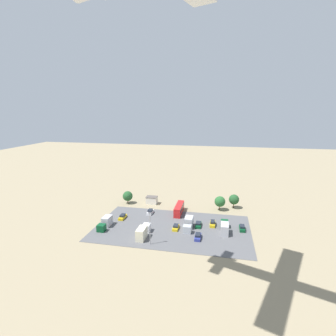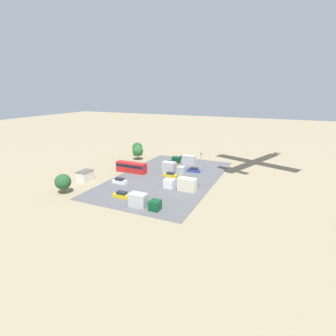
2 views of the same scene
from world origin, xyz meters
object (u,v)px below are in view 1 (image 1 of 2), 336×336
(parked_car_3, at_px, (150,212))
(parked_car_0, at_px, (198,237))
(parked_truck_1, at_px, (188,224))
(parked_car_5, at_px, (123,217))
(parked_car_6, at_px, (213,223))
(bus, at_px, (179,209))
(parked_truck_0, at_px, (143,232))
(parked_car_4, at_px, (242,228))
(parked_car_2, at_px, (176,227))
(parked_truck_2, at_px, (225,227))
(parked_car_1, at_px, (198,225))
(parked_truck_3, at_px, (106,223))
(shed_building, at_px, (152,200))

(parked_car_3, bearing_deg, parked_car_0, 140.44)
(parked_car_0, height_order, parked_truck_1, parked_truck_1)
(parked_car_5, height_order, parked_car_6, parked_car_6)
(bus, relative_size, parked_truck_0, 1.16)
(parked_car_3, relative_size, parked_car_4, 0.97)
(parked_car_2, relative_size, parked_car_6, 0.96)
(parked_car_3, bearing_deg, parked_truck_0, 98.60)
(parked_car_2, distance_m, parked_truck_2, 15.80)
(parked_car_1, height_order, parked_truck_1, parked_truck_1)
(parked_truck_0, distance_m, parked_truck_1, 15.59)
(parked_car_0, relative_size, parked_truck_3, 0.60)
(bus, bearing_deg, parked_car_1, 129.37)
(parked_car_6, height_order, parked_truck_0, parked_truck_0)
(parked_car_4, relative_size, parked_car_5, 0.98)
(parked_car_4, xyz_separation_m, parked_car_6, (9.62, -1.51, 0.03))
(parked_car_5, relative_size, parked_truck_0, 0.50)
(parked_car_3, bearing_deg, shed_building, -77.97)
(parked_truck_1, bearing_deg, bus, -67.46)
(bus, bearing_deg, parked_car_0, 115.35)
(shed_building, xyz_separation_m, parked_car_5, (6.29, 17.24, -0.85))
(parked_car_1, bearing_deg, parked_truck_1, 38.87)
(parked_car_4, height_order, parked_car_6, parked_car_6)
(parked_car_2, xyz_separation_m, parked_truck_2, (-15.74, -1.09, 0.93))
(parked_car_5, bearing_deg, parked_truck_0, 133.71)
(shed_building, bearing_deg, bus, 148.02)
(shed_building, bearing_deg, parked_car_4, 153.09)
(bus, bearing_deg, parked_truck_3, 37.54)
(parked_truck_0, bearing_deg, parked_car_6, 31.15)
(shed_building, xyz_separation_m, parked_car_1, (-21.19, 18.14, -0.91))
(parked_car_4, relative_size, parked_truck_3, 0.58)
(bus, distance_m, parked_car_3, 11.02)
(shed_building, xyz_separation_m, parked_car_4, (-35.53, 18.03, -0.84))
(parked_car_3, xyz_separation_m, parked_car_5, (8.58, 6.49, -0.04))
(parked_car_2, distance_m, parked_truck_1, 4.31)
(parked_truck_2, bearing_deg, parked_car_3, 160.21)
(shed_building, relative_size, parked_truck_0, 0.51)
(parked_car_6, xyz_separation_m, parked_truck_1, (7.77, 4.09, 0.90))
(parked_car_6, xyz_separation_m, parked_truck_2, (-3.93, 4.13, 0.83))
(parked_car_6, bearing_deg, shed_building, -32.53)
(parked_truck_0, distance_m, parked_truck_2, 26.17)
(bus, distance_m, parked_car_0, 20.87)
(parked_car_5, relative_size, parked_truck_2, 0.52)
(parked_car_6, bearing_deg, parked_truck_0, 31.15)
(parked_car_3, distance_m, parked_truck_3, 18.44)
(parked_car_2, height_order, parked_truck_2, parked_truck_2)
(parked_car_3, xyz_separation_m, parked_truck_3, (11.53, 14.36, 0.79))
(parked_car_5, bearing_deg, parked_car_6, -178.73)
(bus, bearing_deg, parked_car_5, 25.51)
(parked_car_2, distance_m, parked_car_5, 20.88)
(parked_car_5, distance_m, parked_car_6, 32.20)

